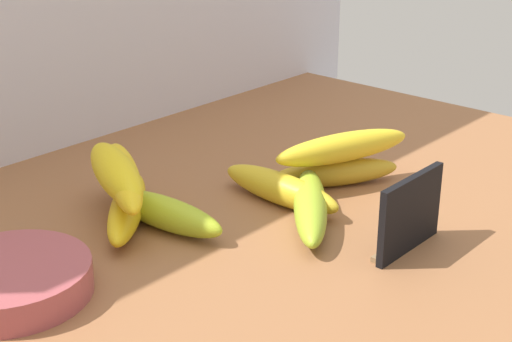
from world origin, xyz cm
name	(u,v)px	position (x,y,z in cm)	size (l,w,h in cm)	color
counter_top	(271,233)	(0.00, 0.00, 1.50)	(110.00, 76.00, 3.00)	#8F5C39
chalkboard_sign	(410,216)	(4.47, -15.23, 6.86)	(11.00, 1.80, 8.40)	black
fruit_bowl	(11,280)	(-28.58, 8.01, 4.55)	(15.42, 15.42, 3.10)	#A1494E
banana_0	(310,206)	(3.09, -3.20, 4.89)	(19.84, 3.78, 3.78)	#98B729
banana_1	(280,188)	(4.57, 2.54, 4.91)	(17.51, 3.83, 3.83)	gold
banana_2	(165,213)	(-9.25, 7.70, 4.87)	(16.15, 3.75, 3.75)	#A2B925
banana_3	(127,208)	(-11.08, 12.06, 4.84)	(18.22, 3.68, 3.68)	yellow
banana_4	(335,173)	(13.37, 0.82, 4.72)	(16.81, 3.44, 3.44)	gold
banana_5	(116,173)	(-11.31, 13.42, 8.84)	(17.19, 4.32, 4.32)	yellow
banana_6	(342,147)	(13.66, 0.18, 8.27)	(19.19, 3.64, 3.64)	yellow
banana_7	(123,176)	(-10.94, 12.59, 8.49)	(19.86, 3.62, 3.62)	yellow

